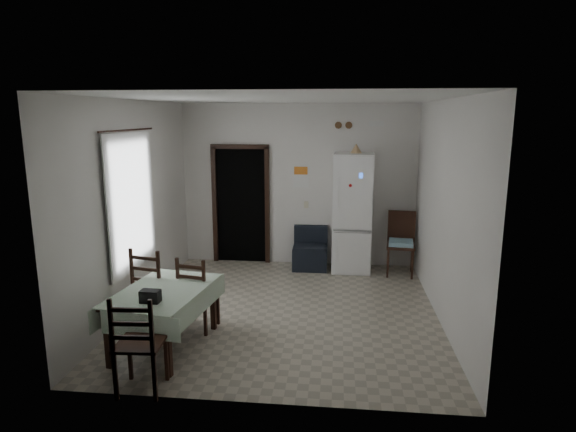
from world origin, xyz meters
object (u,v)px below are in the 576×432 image
Objects in this scene: dining_chair_near_head at (140,342)px; dining_table at (165,318)px; corner_chair at (401,244)px; fridge at (352,213)px; dining_chair_far_left at (155,285)px; navy_seat at (310,248)px; dining_chair_far_right at (198,292)px.

dining_table is at bearing -87.60° from dining_chair_near_head.
corner_chair reaches higher than dining_chair_near_head.
fridge is 1.94× the size of dining_chair_far_left.
dining_chair_near_head reaches higher than dining_table.
navy_seat is 2.92m from dining_chair_far_right.
dining_chair_far_right is 0.94× the size of dining_chair_near_head.
corner_chair is 1.04× the size of dining_chair_near_head.
fridge is 3.34m from dining_chair_far_right.
navy_seat reaches higher than dining_table.
dining_table is at bearing -116.66° from navy_seat.
dining_chair_far_right is 1.46m from dining_chair_near_head.
dining_table is (-1.52, -3.16, -0.01)m from navy_seat.
dining_chair_far_left is (-0.34, 0.61, 0.17)m from dining_table.
dining_chair_far_left is at bearing -133.92° from fridge.
navy_seat is 4.32m from dining_chair_near_head.
navy_seat is 0.54× the size of dining_table.
navy_seat is at bearing -112.63° from dining_chair_near_head.
corner_chair is 1.11× the size of dining_chair_far_right.
corner_chair is (0.83, -0.19, -0.49)m from fridge.
navy_seat is 3.17m from dining_chair_far_left.
dining_table is 0.93m from dining_chair_near_head.
dining_table is 0.61m from dining_chair_far_right.
dining_chair_far_left is (-1.86, -2.55, 0.16)m from navy_seat.
dining_chair_near_head is (0.09, -0.91, 0.16)m from dining_table.
navy_seat is at bearing -114.21° from dining_chair_far_left.
dining_chair_near_head is at bearing -75.93° from dining_table.
dining_chair_far_left is at bearing -138.55° from corner_chair.
dining_chair_near_head is at bearing -116.39° from fridge.
fridge is at bearing -115.88° from dining_chair_far_right.
dining_chair_far_right is (0.59, -0.07, -0.04)m from dining_chair_far_left.
dining_chair_far_left is at bearing 4.87° from dining_chair_far_right.
dining_table is at bearing 76.64° from dining_chair_far_right.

